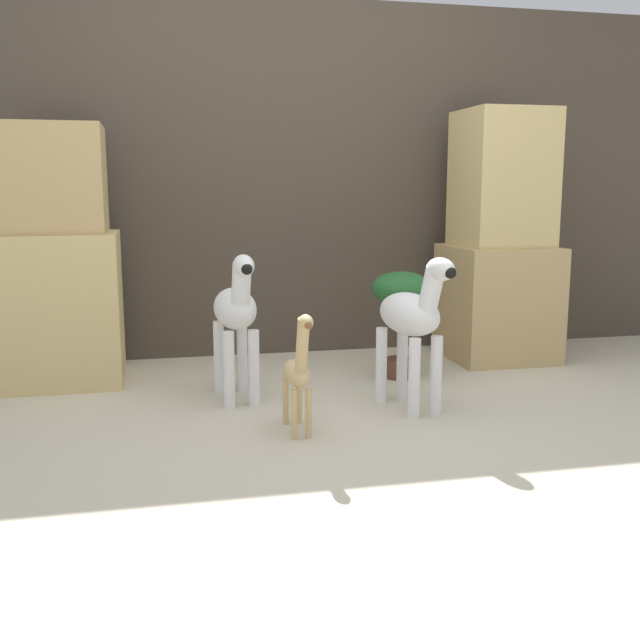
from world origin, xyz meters
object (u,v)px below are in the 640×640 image
Objects in this scene: giraffe_figurine at (298,370)px; zebra_left at (236,314)px; zebra_right at (413,320)px; potted_palm_front at (401,300)px.

zebra_left is at bearing 108.86° from giraffe_figurine.
zebra_right is 1.25× the size of potted_palm_front.
zebra_right is 0.87m from zebra_left.
zebra_right is at bearing 21.20° from giraffe_figurine.
potted_palm_front is (0.75, 0.84, 0.16)m from giraffe_figurine.
giraffe_figurine is (0.20, -0.58, -0.16)m from zebra_left.
zebra_left is 0.98m from potted_palm_front.
giraffe_figurine is at bearing -131.81° from potted_palm_front.
zebra_right is 0.66m from giraffe_figurine.
potted_palm_front is (0.95, 0.26, 0.00)m from zebra_left.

